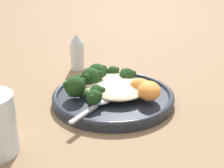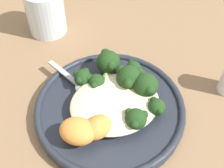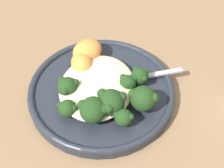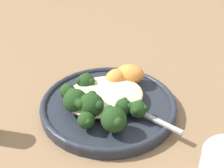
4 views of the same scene
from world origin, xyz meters
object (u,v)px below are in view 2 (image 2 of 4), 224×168
Objects in this scene: sweet_potato_chunk_1 at (98,127)px; spoon at (81,86)px; plate at (110,109)px; broccoli_stalk_6 at (97,88)px; broccoli_stalk_0 at (129,117)px; broccoli_stalk_4 at (127,77)px; broccoli_stalk_1 at (145,108)px; broccoli_stalk_3 at (126,81)px; broccoli_stalk_7 at (87,84)px; sweet_potato_chunk_0 at (78,131)px; quinoa_mound at (115,103)px; broccoli_stalk_5 at (108,68)px; broccoli_stalk_2 at (140,88)px; water_glass at (45,11)px.

sweet_potato_chunk_1 reaches higher than spoon.
plate is 3.04× the size of broccoli_stalk_6.
spoon is (0.03, -0.05, 0.01)m from plate.
broccoli_stalk_0 reaches higher than broccoli_stalk_4.
broccoli_stalk_1 is at bearing 147.55° from plate.
broccoli_stalk_3 is at bearing -147.12° from plate.
broccoli_stalk_7 is 2.15× the size of sweet_potato_chunk_1.
broccoli_stalk_7 is at bearing -113.60° from sweet_potato_chunk_0.
broccoli_stalk_6 is (0.01, -0.03, 0.02)m from plate.
quinoa_mound is 0.06m from broccoli_stalk_7.
broccoli_stalk_0 is at bearing -164.96° from broccoli_stalk_7.
sweet_potato_chunk_0 reaches higher than broccoli_stalk_1.
quinoa_mound is at bearing -165.62° from broccoli_stalk_4.
broccoli_stalk_3 is at bearing -93.62° from broccoli_stalk_6.
plate is 0.02m from quinoa_mound.
sweet_potato_chunk_0 is 0.49× the size of spoon.
spoon is at bearing -54.47° from quinoa_mound.
broccoli_stalk_5 is (-0.01, -0.07, 0.01)m from quinoa_mound.
plate is at bearing -162.17° from broccoli_stalk_7.
spoon is at bearing 55.52° from broccoli_stalk_6.
spoon is at bearing 145.43° from broccoli_stalk_2.
water_glass reaches higher than plate.
broccoli_stalk_3 reaches higher than broccoli_stalk_7.
broccoli_stalk_4 is 0.06m from broccoli_stalk_6.
broccoli_stalk_2 is 0.10m from sweet_potato_chunk_1.
broccoli_stalk_5 is at bearing 138.50° from broccoli_stalk_0.
sweet_potato_chunk_1 reaches higher than quinoa_mound.
broccoli_stalk_6 is 0.08m from sweet_potato_chunk_1.
broccoli_stalk_0 is 0.08m from broccoli_stalk_6.
broccoli_stalk_4 is at bearing 116.32° from broccoli_stalk_1.
broccoli_stalk_2 is 1.23× the size of water_glass.
quinoa_mound reaches higher than plate.
broccoli_stalk_7 is (0.06, -0.02, -0.01)m from broccoli_stalk_3.
broccoli_stalk_1 is 1.07× the size of broccoli_stalk_7.
plate is at bearing -174.72° from broccoli_stalk_3.
broccoli_stalk_2 reaches higher than broccoli_stalk_7.
quinoa_mound is 1.41× the size of broccoli_stalk_1.
sweet_potato_chunk_0 reaches higher than plate.
broccoli_stalk_5 is 0.14m from sweet_potato_chunk_0.
broccoli_stalk_5 is at bearing -77.58° from broccoli_stalk_7.
broccoli_stalk_2 is at bearing -158.97° from sweet_potato_chunk_0.
water_glass is at bearing 84.46° from broccoli_stalk_3.
broccoli_stalk_5 is 1.16× the size of water_glass.
sweet_potato_chunk_0 is at bearing -174.43° from broccoli_stalk_3.
broccoli_stalk_6 is 0.03m from spoon.
broccoli_stalk_1 is at bearing -170.89° from sweet_potato_chunk_1.
water_glass is (0.07, -0.29, 0.01)m from broccoli_stalk_0.
broccoli_stalk_4 reaches higher than plate.
broccoli_stalk_3 is 0.97× the size of broccoli_stalk_5.
broccoli_stalk_5 is at bearing 87.31° from broccoli_stalk_3.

